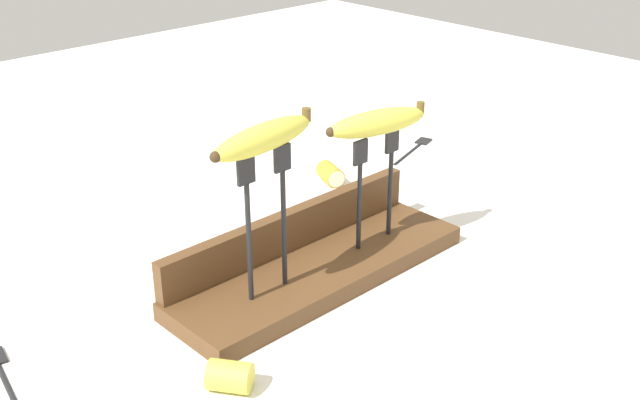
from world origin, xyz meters
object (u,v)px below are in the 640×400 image
object	(u,v)px
fork_stand_left	(266,211)
banana_raised_right	(377,122)
banana_chunk_near	(331,174)
banana_raised_left	(263,138)
banana_chunk_far	(229,376)
fork_fallen_far	(1,372)
fork_fallen_near	(416,146)
fork_stand_right	(375,178)

from	to	relation	value
fork_stand_left	banana_raised_right	bearing A→B (deg)	0.00
banana_raised_right	banana_chunk_near	world-z (taller)	banana_raised_right
banana_raised_left	banana_chunk_far	distance (m)	0.29
fork_fallen_far	banana_chunk_near	world-z (taller)	banana_chunk_near
banana_raised_left	fork_fallen_near	xyz separation A→B (m)	(0.61, 0.25, -0.25)
banana_chunk_near	fork_stand_left	bearing A→B (deg)	-145.51
banana_raised_left	banana_chunk_near	xyz separation A→B (m)	(0.36, 0.25, -0.23)
banana_raised_left	fork_fallen_far	xyz separation A→B (m)	(-0.33, 0.11, -0.25)
banana_chunk_far	fork_stand_right	bearing A→B (deg)	15.97
fork_stand_left	fork_fallen_far	distance (m)	0.38
banana_chunk_near	fork_fallen_far	bearing A→B (deg)	-168.85
fork_fallen_near	banana_chunk_far	size ratio (longest dim) A/B	2.59
banana_raised_right	fork_fallen_near	world-z (taller)	banana_raised_right
fork_fallen_far	banana_chunk_near	bearing A→B (deg)	11.15
banana_raised_left	fork_fallen_far	world-z (taller)	banana_raised_left
banana_raised_left	banana_chunk_far	bearing A→B (deg)	-145.19
fork_stand_right	banana_chunk_far	bearing A→B (deg)	-164.03
banana_raised_left	fork_fallen_near	size ratio (longest dim) A/B	1.09
fork_stand_left	banana_chunk_far	world-z (taller)	fork_stand_left
banana_chunk_far	banana_raised_right	bearing A→B (deg)	15.97
fork_stand_right	fork_fallen_near	bearing A→B (deg)	32.12
fork_fallen_near	banana_chunk_far	xyz separation A→B (m)	(-0.76, -0.35, 0.02)
fork_stand_left	fork_stand_right	bearing A→B (deg)	0.00
fork_stand_left	fork_fallen_far	world-z (taller)	fork_stand_left
banana_raised_right	banana_chunk_near	bearing A→B (deg)	58.87
fork_stand_right	banana_chunk_far	world-z (taller)	fork_stand_right
fork_stand_left	banana_chunk_far	bearing A→B (deg)	-145.20
banana_raised_right	fork_fallen_near	xyz separation A→B (m)	(0.40, 0.25, -0.22)
fork_fallen_far	banana_raised_right	bearing A→B (deg)	-11.63
banana_chunk_near	banana_chunk_far	world-z (taller)	banana_chunk_far
fork_stand_left	fork_fallen_far	size ratio (longest dim) A/B	1.31
fork_stand_right	fork_fallen_near	world-z (taller)	fork_stand_right
fork_stand_left	banana_raised_left	world-z (taller)	banana_raised_left
fork_stand_right	fork_fallen_near	size ratio (longest dim) A/B	1.06
fork_stand_left	banana_chunk_near	world-z (taller)	fork_stand_left
fork_stand_left	banana_raised_left	bearing A→B (deg)	-172.64
banana_raised_right	fork_fallen_near	size ratio (longest dim) A/B	1.04
banana_raised_right	fork_fallen_near	bearing A→B (deg)	32.11
banana_raised_right	banana_chunk_near	size ratio (longest dim) A/B	2.64
fork_fallen_near	fork_stand_left	bearing A→B (deg)	-157.60
banana_raised_right	banana_chunk_far	xyz separation A→B (m)	(-0.36, -0.10, -0.20)
banana_raised_right	fork_fallen_far	distance (m)	0.59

